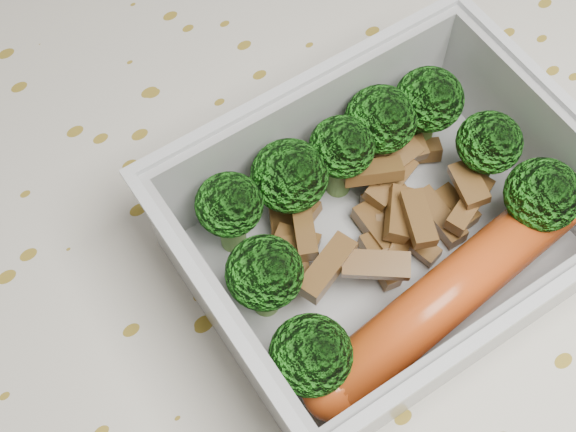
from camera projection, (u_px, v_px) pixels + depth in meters
dining_table at (294, 321)px, 0.48m from camera, size 1.40×0.90×0.75m
tablecloth at (294, 288)px, 0.43m from camera, size 1.46×0.96×0.19m
lunch_container at (387, 235)px, 0.38m from camera, size 0.20×0.15×0.07m
broccoli_florets at (367, 191)px, 0.37m from camera, size 0.17×0.11×0.05m
meat_pile at (382, 215)px, 0.39m from camera, size 0.12×0.08×0.03m
sausage at (448, 294)px, 0.36m from camera, size 0.17×0.04×0.03m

